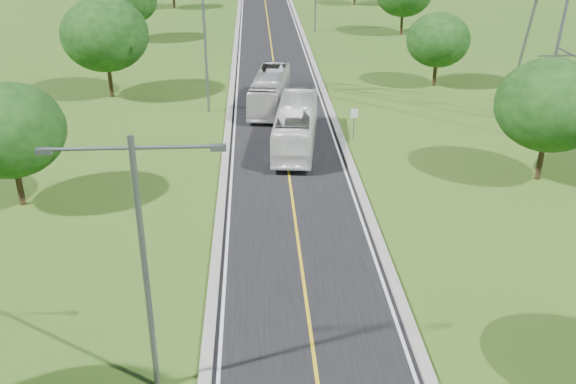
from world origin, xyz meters
The scene contains 14 objects.
ground centered at (0.00, 60.00, 0.00)m, with size 260.00×260.00×0.00m, color #2F5A19.
road centered at (0.00, 66.00, 0.03)m, with size 8.00×150.00×0.06m, color black.
curb_left centered at (-4.25, 66.00, 0.11)m, with size 0.50×150.00×0.22m, color gray.
curb_right centered at (4.25, 66.00, 0.11)m, with size 0.50×150.00×0.22m, color gray.
speed_limit_sign centered at (5.20, 37.98, 1.60)m, with size 0.55×0.09×2.40m.
streetlight_near_left centered at (-6.00, 12.00, 5.94)m, with size 5.90×0.25×10.00m.
streetlight_mid_left centered at (-6.00, 45.00, 5.94)m, with size 5.90×0.25×10.00m.
tree_lb centered at (-16.00, 28.00, 4.64)m, with size 6.30×6.30×7.33m.
tree_lc centered at (-15.00, 50.00, 5.58)m, with size 7.56×7.56×8.79m.
tree_ld centered at (-17.00, 74.00, 4.95)m, with size 6.72×6.72×7.82m.
tree_rb centered at (16.00, 30.00, 4.95)m, with size 6.72×6.72×7.82m.
tree_rc centered at (15.00, 52.00, 4.33)m, with size 5.88×5.88×6.84m.
bus_outbound centered at (0.80, 36.64, 1.63)m, with size 2.63×11.25×3.13m, color white.
bus_inbound centered at (-0.82, 45.98, 1.53)m, with size 2.47×10.57×2.94m, color silver.
Camera 1 is at (-2.12, -6.91, 16.87)m, focal length 40.00 mm.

